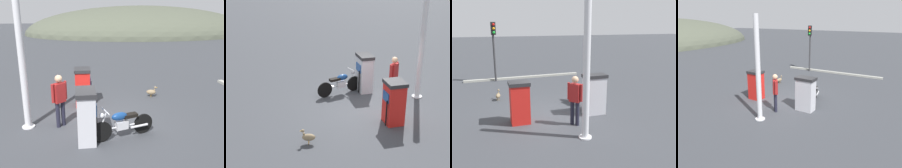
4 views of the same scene
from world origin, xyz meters
The scene contains 9 objects.
ground_plane centered at (0.00, 0.00, 0.00)m, with size 120.00×120.00×0.00m, color #383A3F.
fuel_pump_near centered at (-0.47, -1.41, 0.78)m, with size 0.60×0.88×1.53m.
fuel_pump_far centered at (-0.47, 1.41, 0.75)m, with size 0.66×0.71×1.47m.
motorcycle_near_pump centered at (0.55, -1.35, 0.47)m, with size 1.90×0.71×0.95m.
attendant_person centered at (-1.24, -0.32, 0.98)m, with size 0.50×0.43×1.70m.
wandering_duck centered at (2.44, 1.93, 0.23)m, with size 0.47×0.29×0.48m.
roadside_traffic_light centered at (6.33, 1.74, 2.38)m, with size 0.39×0.27×3.46m.
canopy_support_pole centered at (-2.27, -0.25, 2.00)m, with size 0.40×0.40×4.16m.
road_edge_kerb centered at (6.70, 0.00, 0.06)m, with size 0.43×7.20×0.12m.
Camera 4 is at (-8.57, -5.48, 4.00)m, focal length 34.67 mm.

